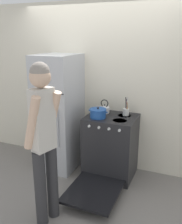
# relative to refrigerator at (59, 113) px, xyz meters

# --- Properties ---
(ground_plane) EXTENTS (14.00, 14.00, 0.00)m
(ground_plane) POSITION_rel_refrigerator_xyz_m (0.55, 0.34, -0.90)
(ground_plane) COLOR slate
(wall_back) EXTENTS (10.00, 0.06, 2.55)m
(wall_back) POSITION_rel_refrigerator_xyz_m (0.55, 0.37, 0.38)
(wall_back) COLOR silver
(wall_back) RESTS_ON ground_plane
(refrigerator) EXTENTS (0.59, 0.71, 1.79)m
(refrigerator) POSITION_rel_refrigerator_xyz_m (0.00, 0.00, 0.00)
(refrigerator) COLOR #B7BABF
(refrigerator) RESTS_ON ground_plane
(stove_range) EXTENTS (0.72, 1.37, 0.93)m
(stove_range) POSITION_rel_refrigerator_xyz_m (0.85, -0.00, -0.43)
(stove_range) COLOR #232326
(stove_range) RESTS_ON ground_plane
(dutch_oven_pot) EXTENTS (0.28, 0.24, 0.16)m
(dutch_oven_pot) POSITION_rel_refrigerator_xyz_m (0.69, -0.09, 0.10)
(dutch_oven_pot) COLOR #1E4C9E
(dutch_oven_pot) RESTS_ON stove_range
(tea_kettle) EXTENTS (0.19, 0.15, 0.21)m
(tea_kettle) POSITION_rel_refrigerator_xyz_m (0.70, 0.16, 0.10)
(tea_kettle) COLOR silver
(tea_kettle) RESTS_ON stove_range
(utensil_jar) EXTENTS (0.09, 0.09, 0.27)m
(utensil_jar) POSITION_rel_refrigerator_xyz_m (1.03, 0.17, 0.10)
(utensil_jar) COLOR silver
(utensil_jar) RESTS_ON stove_range
(person) EXTENTS (0.36, 0.42, 1.81)m
(person) POSITION_rel_refrigerator_xyz_m (0.50, -1.18, 0.14)
(person) COLOR #2D2D30
(person) RESTS_ON ground_plane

